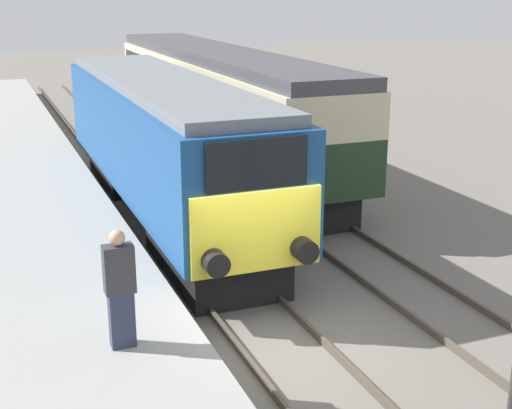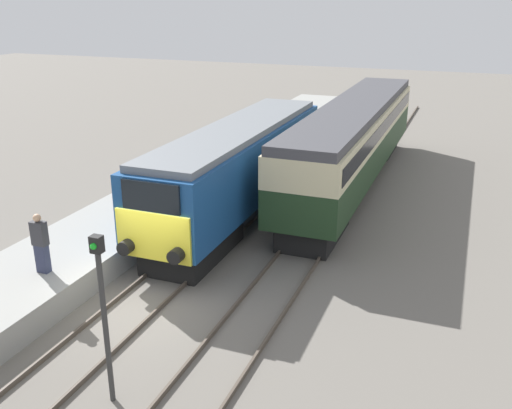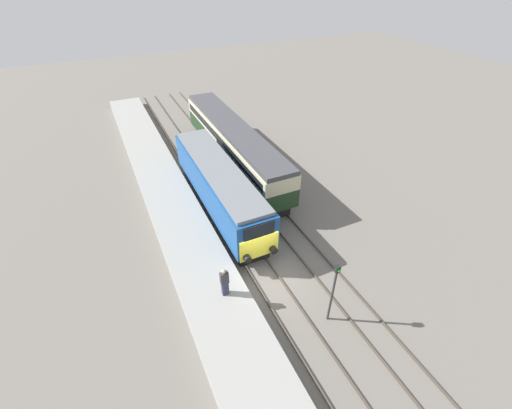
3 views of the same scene
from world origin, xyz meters
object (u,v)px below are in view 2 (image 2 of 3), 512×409
Objects in this scene: locomotive at (239,167)px; passenger_carriage at (354,137)px; person_on_platform at (41,243)px; signal_post at (103,307)px.

locomotive is 6.57m from passenger_carriage.
person_on_platform is (-2.77, -8.16, -0.33)m from locomotive.
person_on_platform is 0.46× the size of signal_post.
passenger_carriage reaches higher than locomotive.
signal_post is at bearing -35.63° from person_on_platform.
passenger_carriage is at bearing 84.28° from signal_post.
signal_post reaches higher than locomotive.
locomotive is at bearing 98.51° from signal_post.
locomotive is at bearing 71.23° from person_on_platform.
person_on_platform is at bearing -108.77° from locomotive.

